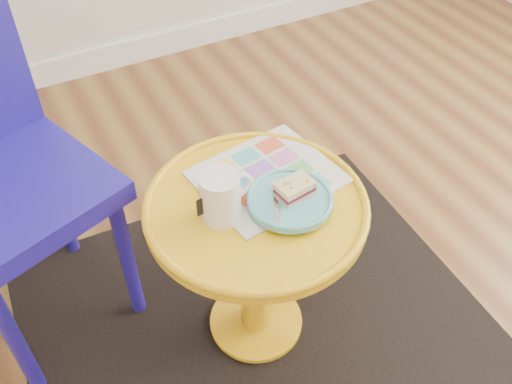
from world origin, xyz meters
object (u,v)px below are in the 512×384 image
mug (221,195)px  plate (290,201)px  newspaper (267,177)px  side_table (256,244)px

mug → plate: mug is taller
plate → mug: bearing=162.4°
newspaper → plate: plate is taller
side_table → mug: mug is taller
side_table → mug: (-0.09, 0.00, 0.21)m
side_table → newspaper: 0.18m
newspaper → plate: bearing=-99.8°
plate → side_table: bearing=146.4°
newspaper → mug: 0.18m
mug → newspaper: bearing=14.3°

